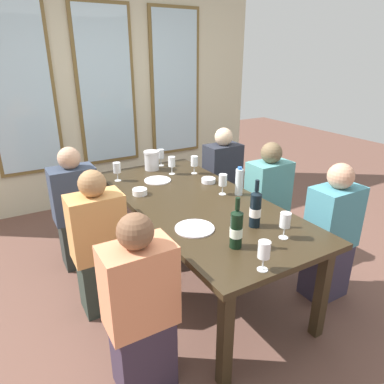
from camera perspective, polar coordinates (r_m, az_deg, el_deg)
ground_plane at (r=3.15m, az=0.59°, el=-13.85°), size 12.00×12.00×0.00m
back_wall_with_windows at (r=4.58m, az=-14.02°, el=16.38°), size 4.18×0.10×2.90m
dining_table at (r=2.81m, az=0.64°, el=-2.72°), size 0.98×2.15×0.74m
white_plate_0 at (r=2.34m, az=0.43°, el=-5.96°), size 0.27×0.27×0.01m
white_plate_1 at (r=3.22m, az=-5.65°, el=1.92°), size 0.24×0.24×0.01m
metal_pitcher at (r=3.52m, az=-6.61°, el=5.18°), size 0.16×0.16×0.19m
wine_bottle_0 at (r=2.36m, az=10.33°, el=-2.71°), size 0.08×0.08×0.33m
wine_bottle_1 at (r=2.10m, az=7.26°, el=-5.95°), size 0.08×0.08×0.32m
tasting_bowl_0 at (r=3.16m, az=2.71°, el=1.92°), size 0.13×0.13×0.04m
tasting_bowl_1 at (r=2.92m, az=-8.54°, el=0.04°), size 0.12×0.12×0.05m
water_bottle at (r=2.88m, az=7.72°, el=1.66°), size 0.06×0.06×0.24m
wine_glass_0 at (r=2.26m, az=15.00°, el=-4.55°), size 0.07×0.07×0.17m
wine_glass_1 at (r=3.37m, az=0.38°, el=5.01°), size 0.07×0.07×0.17m
wine_glass_2 at (r=3.24m, az=-12.19°, el=3.77°), size 0.07×0.07×0.17m
wine_glass_3 at (r=2.87m, az=5.04°, el=1.81°), size 0.07×0.07×0.17m
wine_glass_4 at (r=3.63m, az=-5.13°, el=6.08°), size 0.07×0.07×0.17m
wine_glass_5 at (r=3.36m, az=-3.33°, el=4.84°), size 0.07×0.07×0.17m
wine_glass_6 at (r=1.91m, az=11.70°, el=-9.45°), size 0.07×0.07×0.17m
seated_person_0 at (r=2.03m, az=-8.40°, el=-18.65°), size 0.38×0.24×1.11m
seated_person_1 at (r=2.90m, az=21.74°, el=-6.76°), size 0.38×0.24×1.11m
seated_person_2 at (r=3.27m, az=-18.42°, el=-2.98°), size 0.38×0.24×1.11m
seated_person_3 at (r=3.85m, az=4.96°, el=1.88°), size 0.38×0.24×1.11m
seated_person_4 at (r=2.65m, az=-14.95°, el=-8.62°), size 0.38×0.24×1.11m
seated_person_5 at (r=3.33m, az=12.18°, el=-1.88°), size 0.38×0.24×1.11m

